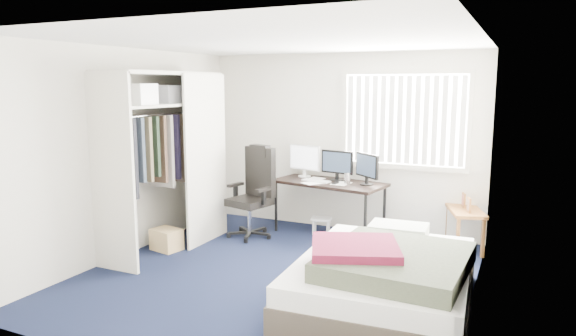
# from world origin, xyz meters

# --- Properties ---
(ground) EXTENTS (4.20, 4.20, 0.00)m
(ground) POSITION_xyz_m (0.00, 0.00, 0.00)
(ground) COLOR black
(ground) RESTS_ON ground
(room_shell) EXTENTS (4.20, 4.20, 4.20)m
(room_shell) POSITION_xyz_m (0.00, 0.00, 1.51)
(room_shell) COLOR silver
(room_shell) RESTS_ON ground
(window_assembly) EXTENTS (1.72, 0.09, 1.32)m
(window_assembly) POSITION_xyz_m (0.90, 2.04, 1.60)
(window_assembly) COLOR white
(window_assembly) RESTS_ON ground
(closet) EXTENTS (0.64, 1.84, 2.22)m
(closet) POSITION_xyz_m (-1.67, 0.27, 1.35)
(closet) COLOR beige
(closet) RESTS_ON ground
(desk) EXTENTS (1.61, 0.95, 1.21)m
(desk) POSITION_xyz_m (-0.02, 1.75, 0.78)
(desk) COLOR black
(desk) RESTS_ON ground
(office_chair) EXTENTS (0.71, 0.71, 1.25)m
(office_chair) POSITION_xyz_m (-0.95, 1.24, 0.48)
(office_chair) COLOR black
(office_chair) RESTS_ON ground
(footstool) EXTENTS (0.31, 0.27, 0.22)m
(footstool) POSITION_xyz_m (-0.14, 1.71, 0.17)
(footstool) COLOR white
(footstool) RESTS_ON ground
(nightstand) EXTENTS (0.59, 0.83, 0.70)m
(nightstand) POSITION_xyz_m (1.75, 1.85, 0.45)
(nightstand) COLOR brown
(nightstand) RESTS_ON ground
(bed) EXTENTS (1.67, 2.16, 0.68)m
(bed) POSITION_xyz_m (1.27, -0.28, 0.29)
(bed) COLOR #3D342C
(bed) RESTS_ON ground
(pine_box) EXTENTS (0.40, 0.33, 0.27)m
(pine_box) POSITION_xyz_m (-1.65, 0.22, 0.13)
(pine_box) COLOR tan
(pine_box) RESTS_ON ground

